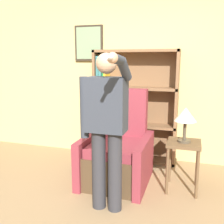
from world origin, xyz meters
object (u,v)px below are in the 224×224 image
(armchair, at_px, (118,154))
(table_lamp, at_px, (185,116))
(side_table, at_px, (184,152))
(person_standing, at_px, (106,124))
(bookcase, at_px, (127,108))

(armchair, bearing_deg, table_lamp, -2.90)
(side_table, height_order, table_lamp, table_lamp)
(person_standing, bearing_deg, bookcase, 96.39)
(side_table, distance_m, table_lamp, 0.45)
(bookcase, distance_m, armchair, 0.95)
(armchair, height_order, table_lamp, armchair)
(side_table, bearing_deg, bookcase, 137.81)
(table_lamp, bearing_deg, side_table, 63.43)
(bookcase, xyz_separation_m, side_table, (0.94, -0.85, -0.35))
(table_lamp, bearing_deg, person_standing, -138.10)
(bookcase, relative_size, armchair, 1.45)
(person_standing, distance_m, table_lamp, 1.03)
(armchair, relative_size, table_lamp, 2.85)
(person_standing, height_order, side_table, person_standing)
(armchair, height_order, person_standing, person_standing)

